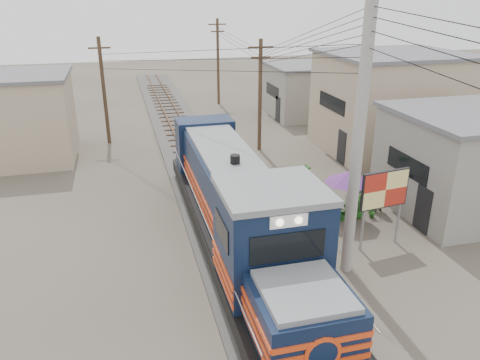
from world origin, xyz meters
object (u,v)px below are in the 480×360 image
object	(u,v)px
locomotive	(239,210)
vendor	(379,194)
billboard	(385,192)
market_umbrella	(349,177)

from	to	relation	value
locomotive	vendor	distance (m)	7.49
billboard	market_umbrella	world-z (taller)	billboard
locomotive	billboard	xyz separation A→B (m)	(5.57, -1.02, 0.58)
market_umbrella	locomotive	bearing A→B (deg)	-164.20
billboard	market_umbrella	size ratio (longest dim) A/B	1.21
locomotive	vendor	world-z (taller)	locomotive
locomotive	billboard	distance (m)	5.69
market_umbrella	billboard	bearing A→B (deg)	-85.39
market_umbrella	vendor	size ratio (longest dim) A/B	1.50
billboard	vendor	xyz separation A→B (m)	(1.63, 2.89, -1.50)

